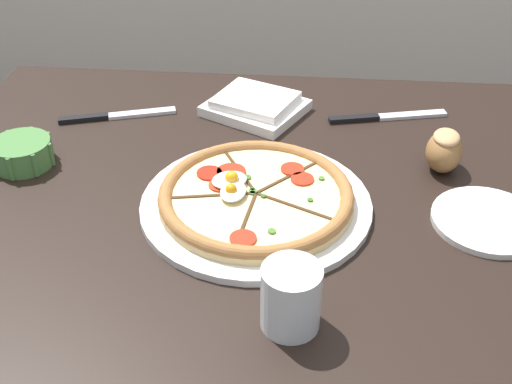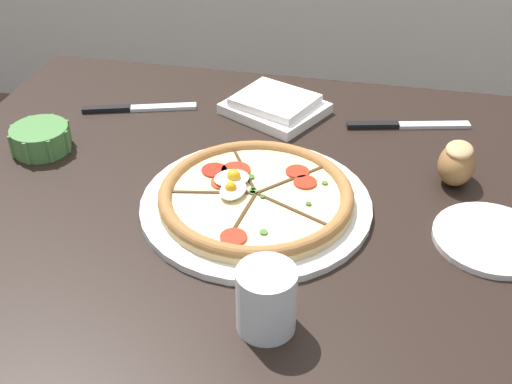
{
  "view_description": "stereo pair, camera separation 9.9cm",
  "coord_description": "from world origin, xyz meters",
  "px_view_note": "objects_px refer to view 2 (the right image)",
  "views": [
    {
      "loc": [
        0.09,
        -0.82,
        1.33
      ],
      "look_at": [
        0.02,
        -0.01,
        0.75
      ],
      "focal_mm": 45.0,
      "sensor_mm": 36.0,
      "label": 1
    },
    {
      "loc": [
        0.19,
        -0.8,
        1.33
      ],
      "look_at": [
        0.02,
        -0.01,
        0.75
      ],
      "focal_mm": 45.0,
      "sensor_mm": 36.0,
      "label": 2
    }
  ],
  "objects_px": {
    "ramekin_bowl": "(41,138)",
    "bread_piece_near": "(457,163)",
    "knife_spare": "(138,108)",
    "water_glass": "(266,303)",
    "pizza": "(256,198)",
    "dining_table": "(247,250)",
    "knife_main": "(407,125)",
    "napkin_folded": "(275,106)",
    "side_saucer": "(491,239)"
  },
  "relations": [
    {
      "from": "dining_table",
      "to": "pizza",
      "type": "bearing_deg",
      "value": -26.02
    },
    {
      "from": "knife_main",
      "to": "knife_spare",
      "type": "bearing_deg",
      "value": 171.15
    },
    {
      "from": "pizza",
      "to": "water_glass",
      "type": "height_order",
      "value": "water_glass"
    },
    {
      "from": "ramekin_bowl",
      "to": "water_glass",
      "type": "relative_size",
      "value": 1.22
    },
    {
      "from": "knife_spare",
      "to": "bread_piece_near",
      "type": "bearing_deg",
      "value": -29.4
    },
    {
      "from": "bread_piece_near",
      "to": "knife_main",
      "type": "xyz_separation_m",
      "value": [
        -0.08,
        0.17,
        -0.03
      ]
    },
    {
      "from": "pizza",
      "to": "knife_spare",
      "type": "distance_m",
      "value": 0.4
    },
    {
      "from": "ramekin_bowl",
      "to": "side_saucer",
      "type": "height_order",
      "value": "ramekin_bowl"
    },
    {
      "from": "dining_table",
      "to": "knife_main",
      "type": "bearing_deg",
      "value": 50.87
    },
    {
      "from": "pizza",
      "to": "knife_main",
      "type": "height_order",
      "value": "pizza"
    },
    {
      "from": "bread_piece_near",
      "to": "water_glass",
      "type": "xyz_separation_m",
      "value": [
        -0.24,
        -0.38,
        0.0
      ]
    },
    {
      "from": "knife_main",
      "to": "water_glass",
      "type": "bearing_deg",
      "value": -119.82
    },
    {
      "from": "water_glass",
      "to": "pizza",
      "type": "bearing_deg",
      "value": 105.01
    },
    {
      "from": "napkin_folded",
      "to": "knife_spare",
      "type": "xyz_separation_m",
      "value": [
        -0.27,
        -0.04,
        -0.01
      ]
    },
    {
      "from": "napkin_folded",
      "to": "knife_spare",
      "type": "relative_size",
      "value": 1.01
    },
    {
      "from": "dining_table",
      "to": "water_glass",
      "type": "height_order",
      "value": "water_glass"
    },
    {
      "from": "dining_table",
      "to": "bread_piece_near",
      "type": "xyz_separation_m",
      "value": [
        0.33,
        0.13,
        0.14
      ]
    },
    {
      "from": "knife_main",
      "to": "water_glass",
      "type": "distance_m",
      "value": 0.58
    },
    {
      "from": "pizza",
      "to": "water_glass",
      "type": "xyz_separation_m",
      "value": [
        0.06,
        -0.24,
        0.02
      ]
    },
    {
      "from": "ramekin_bowl",
      "to": "napkin_folded",
      "type": "height_order",
      "value": "ramekin_bowl"
    },
    {
      "from": "napkin_folded",
      "to": "water_glass",
      "type": "distance_m",
      "value": 0.56
    },
    {
      "from": "pizza",
      "to": "ramekin_bowl",
      "type": "bearing_deg",
      "value": 167.49
    },
    {
      "from": "dining_table",
      "to": "pizza",
      "type": "xyz_separation_m",
      "value": [
        0.02,
        -0.01,
        0.12
      ]
    },
    {
      "from": "napkin_folded",
      "to": "side_saucer",
      "type": "xyz_separation_m",
      "value": [
        0.38,
        -0.32,
        -0.01
      ]
    },
    {
      "from": "napkin_folded",
      "to": "knife_main",
      "type": "height_order",
      "value": "napkin_folded"
    },
    {
      "from": "bread_piece_near",
      "to": "knife_main",
      "type": "distance_m",
      "value": 0.19
    },
    {
      "from": "dining_table",
      "to": "knife_spare",
      "type": "xyz_separation_m",
      "value": [
        -0.28,
        0.26,
        0.1
      ]
    },
    {
      "from": "pizza",
      "to": "water_glass",
      "type": "relative_size",
      "value": 4.05
    },
    {
      "from": "pizza",
      "to": "knife_spare",
      "type": "height_order",
      "value": "pizza"
    },
    {
      "from": "napkin_folded",
      "to": "bread_piece_near",
      "type": "relative_size",
      "value": 2.51
    },
    {
      "from": "bread_piece_near",
      "to": "water_glass",
      "type": "distance_m",
      "value": 0.45
    },
    {
      "from": "ramekin_bowl",
      "to": "napkin_folded",
      "type": "distance_m",
      "value": 0.44
    },
    {
      "from": "ramekin_bowl",
      "to": "side_saucer",
      "type": "bearing_deg",
      "value": -7.54
    },
    {
      "from": "pizza",
      "to": "napkin_folded",
      "type": "bearing_deg",
      "value": 95.06
    },
    {
      "from": "ramekin_bowl",
      "to": "bread_piece_near",
      "type": "xyz_separation_m",
      "value": [
        0.72,
        0.05,
        0.01
      ]
    },
    {
      "from": "knife_spare",
      "to": "side_saucer",
      "type": "height_order",
      "value": "same"
    },
    {
      "from": "bread_piece_near",
      "to": "napkin_folded",
      "type": "bearing_deg",
      "value": 152.54
    },
    {
      "from": "napkin_folded",
      "to": "side_saucer",
      "type": "height_order",
      "value": "napkin_folded"
    },
    {
      "from": "side_saucer",
      "to": "pizza",
      "type": "bearing_deg",
      "value": 178.34
    },
    {
      "from": "ramekin_bowl",
      "to": "bread_piece_near",
      "type": "height_order",
      "value": "bread_piece_near"
    },
    {
      "from": "dining_table",
      "to": "knife_spare",
      "type": "relative_size",
      "value": 5.13
    },
    {
      "from": "napkin_folded",
      "to": "bread_piece_near",
      "type": "bearing_deg",
      "value": -27.46
    },
    {
      "from": "ramekin_bowl",
      "to": "water_glass",
      "type": "height_order",
      "value": "water_glass"
    },
    {
      "from": "water_glass",
      "to": "dining_table",
      "type": "bearing_deg",
      "value": 108.21
    },
    {
      "from": "dining_table",
      "to": "water_glass",
      "type": "relative_size",
      "value": 12.6
    },
    {
      "from": "knife_spare",
      "to": "water_glass",
      "type": "relative_size",
      "value": 2.46
    },
    {
      "from": "ramekin_bowl",
      "to": "knife_main",
      "type": "bearing_deg",
      "value": 18.9
    },
    {
      "from": "bread_piece_near",
      "to": "pizza",
      "type": "bearing_deg",
      "value": -155.72
    },
    {
      "from": "dining_table",
      "to": "bread_piece_near",
      "type": "height_order",
      "value": "bread_piece_near"
    },
    {
      "from": "knife_spare",
      "to": "dining_table",
      "type": "bearing_deg",
      "value": -60.26
    }
  ]
}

